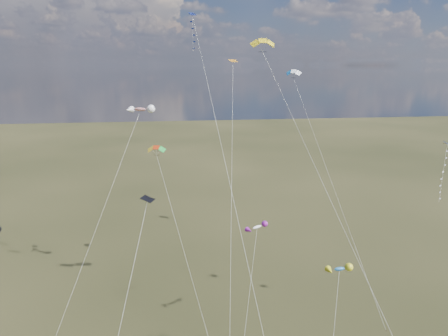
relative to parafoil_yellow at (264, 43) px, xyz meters
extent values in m
cube|color=#0E184D|center=(-7.03, 6.23, 3.42)|extent=(0.98, 0.95, 0.37)
cylinder|color=silver|center=(-4.24, -7.04, -14.58)|extent=(5.60, 26.57, 36.01)
cube|color=black|center=(-11.76, -14.43, -11.77)|extent=(1.08, 1.11, 0.31)
cube|color=#0D1B4A|center=(18.99, -4.70, -10.28)|extent=(0.94, 0.97, 0.29)
cube|color=orange|center=(-1.97, 8.02, -1.75)|extent=(1.21, 1.19, 0.31)
cylinder|color=silver|center=(-3.78, -2.89, -17.16)|extent=(3.65, 21.85, 30.84)
cylinder|color=silver|center=(5.59, -9.80, -16.19)|extent=(11.35, 19.86, 32.77)
cylinder|color=silver|center=(12.09, 7.84, -17.89)|extent=(4.71, 25.42, 29.37)
cube|color=#332316|center=(14.43, -4.86, -32.51)|extent=(0.10, 0.10, 0.12)
cylinder|color=silver|center=(-9.08, 1.39, -22.35)|extent=(5.43, 10.07, 20.46)
ellipsoid|color=white|center=(-0.81, -2.40, -19.63)|extent=(2.59, 1.97, 0.79)
cylinder|color=silver|center=(-2.26, -5.67, -26.10)|extent=(2.93, 6.57, 12.96)
ellipsoid|color=red|center=(-13.74, 9.60, -7.76)|extent=(3.65, 2.54, 1.16)
cylinder|color=silver|center=(-18.76, 2.90, -20.16)|extent=(10.07, 13.42, 24.83)
ellipsoid|color=#1F66AB|center=(4.16, -12.98, -19.38)|extent=(2.00, 0.95, 0.82)
camera|label=1|loc=(-9.91, -42.58, -2.32)|focal=32.00mm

